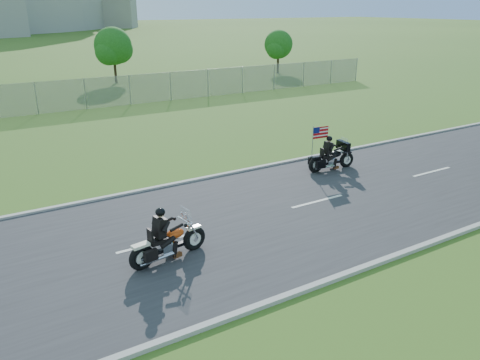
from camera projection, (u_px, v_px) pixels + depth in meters
ground at (216, 229)px, 14.32m from camera, size 420.00×420.00×0.00m
road at (216, 228)px, 14.31m from camera, size 120.00×8.00×0.04m
curb_north at (165, 186)px, 17.56m from camera, size 120.00×0.18×0.12m
curb_south at (296, 293)px, 11.04m from camera, size 120.00×0.18×0.12m
tree_fence_near at (114, 48)px, 40.34m from camera, size 3.52×3.28×4.75m
tree_fence_far at (279, 46)px, 46.51m from camera, size 3.08×2.87×4.20m
motorcycle_lead at (167, 243)px, 12.39m from camera, size 2.34×0.81×1.58m
motorcycle_follow at (331, 158)px, 19.23m from camera, size 2.22×0.75×1.85m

